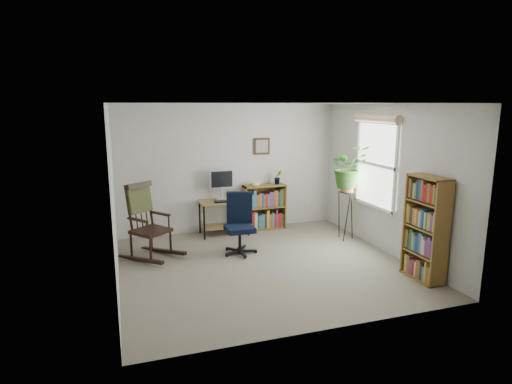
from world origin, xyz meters
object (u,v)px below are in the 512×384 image
object	(u,v)px
rocking_chair	(150,221)
low_bookshelf	(264,207)
desk	(224,218)
tall_bookshelf	(426,229)
office_chair	(240,224)

from	to	relation	value
rocking_chair	low_bookshelf	xyz separation A→B (m)	(2.22, 0.97, -0.17)
rocking_chair	desk	bearing A→B (deg)	-6.44
rocking_chair	tall_bookshelf	bearing A→B (deg)	-67.88
rocking_chair	low_bookshelf	distance (m)	2.43
rocking_chair	tall_bookshelf	distance (m)	4.05
desk	office_chair	distance (m)	1.12
desk	tall_bookshelf	distance (m)	3.59
office_chair	low_bookshelf	world-z (taller)	office_chair
desk	rocking_chair	distance (m)	1.65
desk	rocking_chair	world-z (taller)	rocking_chair
office_chair	tall_bookshelf	xyz separation A→B (m)	(2.13, -1.77, 0.22)
low_bookshelf	rocking_chair	bearing A→B (deg)	-156.47
office_chair	low_bookshelf	bearing A→B (deg)	70.57
desk	low_bookshelf	world-z (taller)	low_bookshelf
desk	low_bookshelf	distance (m)	0.85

